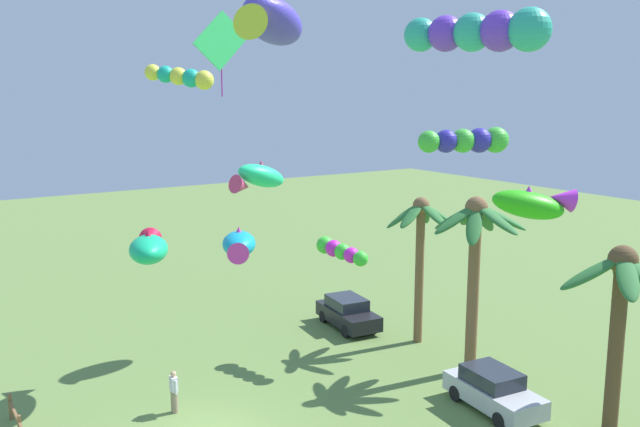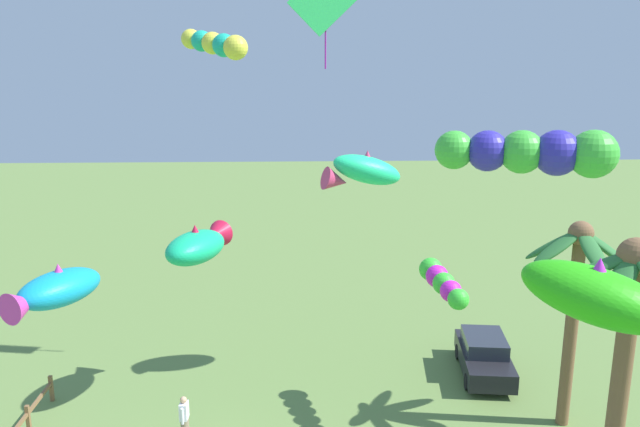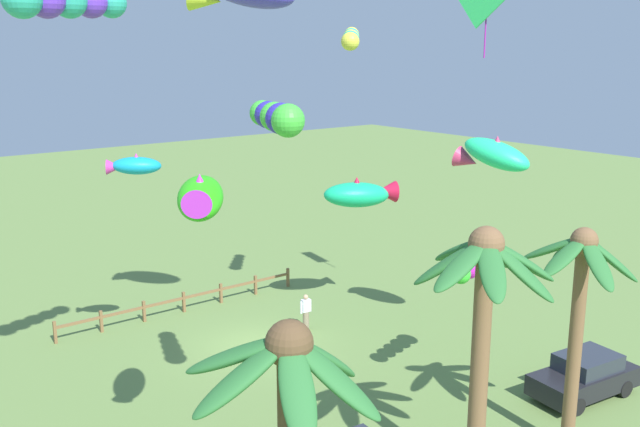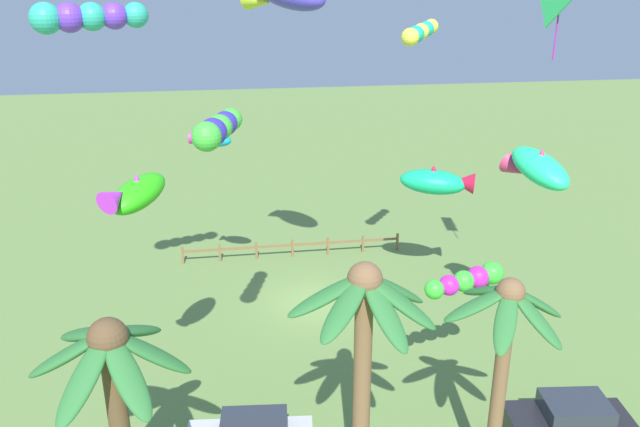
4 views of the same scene
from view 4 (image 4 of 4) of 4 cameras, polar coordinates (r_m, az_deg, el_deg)
name	(u,v)px [view 4 (image 4 of 4)]	position (r m, az deg, el deg)	size (l,w,h in m)	color
ground_plane	(317,302)	(29.54, -0.28, -7.98)	(120.00, 120.00, 0.00)	olive
palm_tree_0	(364,327)	(16.74, 3.93, -10.16)	(3.99, 3.82, 7.40)	brown
palm_tree_1	(112,379)	(16.78, -18.15, -13.95)	(4.12, 4.07, 6.55)	brown
palm_tree_2	(505,337)	(17.83, 16.29, -10.64)	(3.48, 3.32, 6.86)	brown
rail_fence	(293,247)	(33.92, -2.48, -2.99)	(11.67, 0.12, 0.95)	brown
parked_car_1	(570,421)	(22.83, 21.56, -16.93)	(4.07, 2.14, 1.51)	black
spectator_0	(371,281)	(29.75, 4.63, -6.07)	(0.55, 0.26, 1.59)	gray
kite_tube_0	(420,32)	(25.87, 8.94, 15.79)	(1.93, 2.08, 0.92)	#ECE842
kite_fish_1	(210,139)	(27.25, -9.83, 6.64)	(2.00, 1.54, 0.79)	#139FCA
kite_fish_2	(135,193)	(18.94, -16.29, 1.74)	(2.15, 2.63, 1.19)	#2BC515
kite_fish_3	(536,168)	(23.55, 18.87, 3.93)	(2.05, 3.26, 1.64)	#24F08F
kite_tube_4	(86,17)	(22.28, -20.28, 16.24)	(3.51, 1.83, 0.99)	#2BB295
kite_fish_5	(437,182)	(28.51, 10.49, 2.83)	(3.50, 2.44, 1.37)	#15C47E
kite_tube_6	(467,280)	(21.42, 13.10, -5.85)	(2.82, 1.11, 0.95)	#3AD935
kite_tube_7	(218,129)	(18.63, -9.17, 7.54)	(1.48, 2.99, 0.83)	green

